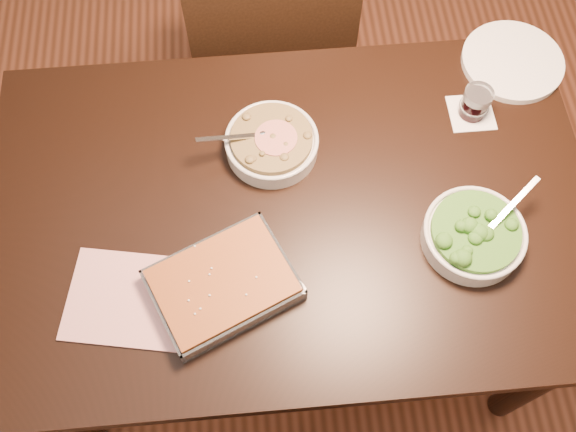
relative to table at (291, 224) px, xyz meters
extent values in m
plane|color=#401F12|center=(0.00, 0.00, -0.65)|extent=(4.00, 4.00, 0.00)
cube|color=black|center=(0.00, 0.00, 0.08)|extent=(1.40, 0.90, 0.04)
cube|color=black|center=(0.00, 0.00, 0.01)|extent=(1.26, 0.76, 0.08)
cylinder|color=black|center=(-0.62, -0.37, -0.30)|extent=(0.07, 0.07, 0.71)
cylinder|color=black|center=(0.62, -0.37, -0.30)|extent=(0.07, 0.07, 0.71)
cylinder|color=black|center=(-0.62, 0.37, -0.30)|extent=(0.07, 0.07, 0.71)
cylinder|color=black|center=(0.62, 0.37, -0.30)|extent=(0.07, 0.07, 0.71)
cube|color=#C33748|center=(-0.35, -0.20, 0.10)|extent=(0.32, 0.26, 0.01)
cube|color=white|center=(0.46, 0.22, 0.10)|extent=(0.11, 0.11, 0.00)
cylinder|color=silver|center=(-0.03, 0.15, 0.12)|extent=(0.22, 0.22, 0.04)
torus|color=silver|center=(-0.03, 0.15, 0.14)|extent=(0.22, 0.22, 0.01)
cylinder|color=#38290F|center=(-0.03, 0.15, 0.14)|extent=(0.19, 0.19, 0.02)
cube|color=silver|center=(-0.10, 0.14, 0.16)|extent=(0.14, 0.04, 0.04)
cylinder|color=maroon|center=(-0.02, 0.15, 0.15)|extent=(0.10, 0.10, 0.00)
cylinder|color=silver|center=(0.39, -0.12, 0.12)|extent=(0.22, 0.22, 0.04)
torus|color=silver|center=(0.39, -0.12, 0.14)|extent=(0.23, 0.23, 0.01)
cylinder|color=#134A11|center=(0.39, -0.12, 0.15)|extent=(0.20, 0.20, 0.02)
cube|color=silver|center=(0.44, -0.08, 0.16)|extent=(0.12, 0.10, 0.05)
cube|color=silver|center=(-0.16, -0.19, 0.10)|extent=(0.35, 0.31, 0.01)
cube|color=#4F1E0B|center=(-0.16, -0.19, 0.12)|extent=(0.33, 0.29, 0.05)
cube|color=silver|center=(-0.20, -0.09, 0.12)|extent=(0.27, 0.12, 0.04)
cube|color=silver|center=(-0.12, -0.28, 0.12)|extent=(0.27, 0.12, 0.04)
cube|color=silver|center=(-0.03, -0.13, 0.12)|extent=(0.09, 0.20, 0.04)
cube|color=silver|center=(-0.29, -0.24, 0.12)|extent=(0.09, 0.20, 0.04)
cylinder|color=black|center=(0.46, 0.22, 0.13)|extent=(0.06, 0.06, 0.06)
cylinder|color=silver|center=(0.46, 0.22, 0.17)|extent=(0.07, 0.07, 0.02)
cylinder|color=silver|center=(0.60, 0.36, 0.10)|extent=(0.26, 0.26, 0.02)
cube|color=black|center=(-0.02, 0.76, -0.18)|extent=(0.51, 0.51, 0.04)
cylinder|color=black|center=(0.16, 0.99, -0.43)|extent=(0.04, 0.04, 0.46)
cylinder|color=black|center=(0.20, 0.58, -0.43)|extent=(0.04, 0.04, 0.46)
cylinder|color=black|center=(-0.24, 0.94, -0.43)|extent=(0.04, 0.04, 0.46)
cylinder|color=black|center=(-0.20, 0.54, -0.43)|extent=(0.04, 0.04, 0.46)
cube|color=black|center=(0.00, 0.55, 0.09)|extent=(0.47, 0.09, 0.50)
camera|label=1|loc=(-0.07, -0.67, 1.40)|focal=40.00mm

